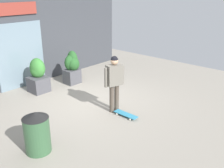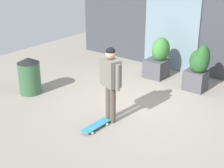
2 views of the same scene
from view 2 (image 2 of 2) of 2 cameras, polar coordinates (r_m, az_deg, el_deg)
ground_plane at (r=8.11m, az=3.96°, el=-3.81°), size 12.00×12.00×0.00m
building_facade at (r=10.18m, az=13.81°, el=10.66°), size 8.27×0.31×3.29m
skateboarder at (r=7.06m, az=-0.24°, el=1.14°), size 0.59×0.39×1.65m
skateboard at (r=7.15m, az=-2.71°, el=-6.96°), size 0.26×0.74×0.08m
planter_box_left at (r=9.85m, az=7.85°, el=4.45°), size 0.60×0.68×1.16m
planter_box_right at (r=9.07m, az=14.26°, el=2.79°), size 0.57×0.54×1.22m
trash_bin at (r=8.92m, az=-13.61°, el=1.40°), size 0.57×0.57×0.95m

